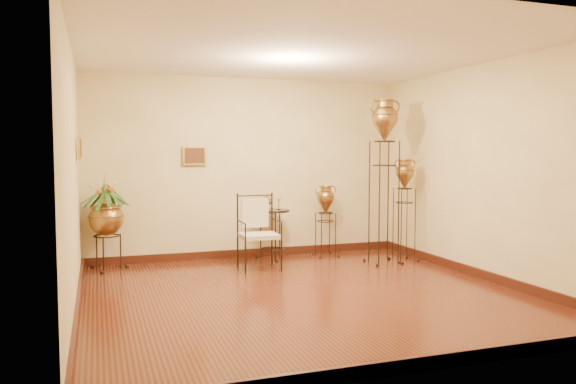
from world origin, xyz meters
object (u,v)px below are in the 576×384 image
object	(u,v)px
planter_urn	(106,214)
side_table	(272,233)
armchair	(259,233)
amphora_mid	(404,209)
amphora_tall	(384,179)

from	to	relation	value
planter_urn	side_table	bearing A→B (deg)	0.02
planter_urn	armchair	size ratio (longest dim) A/B	1.33
amphora_mid	side_table	distance (m)	2.06
amphora_tall	side_table	distance (m)	1.90
amphora_tall	planter_urn	bearing A→B (deg)	168.16
amphora_mid	armchair	world-z (taller)	amphora_mid
amphora_mid	planter_urn	xyz separation A→B (m)	(-4.30, 0.76, -0.01)
amphora_mid	side_table	xyz separation A→B (m)	(-1.87, 0.76, -0.39)
amphora_mid	planter_urn	distance (m)	4.37
amphora_tall	planter_urn	distance (m)	4.03
armchair	planter_urn	bearing A→B (deg)	162.06
amphora_tall	side_table	world-z (taller)	amphora_tall
armchair	side_table	bearing A→B (deg)	60.95
amphora_tall	amphora_mid	bearing A→B (deg)	9.35
planter_urn	armchair	world-z (taller)	planter_urn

